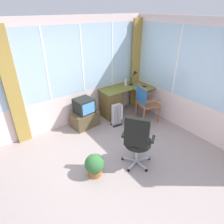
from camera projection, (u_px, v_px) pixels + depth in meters
ground at (120, 172)px, 3.65m from camera, size 5.36×5.15×0.06m
north_window_panel at (66, 76)px, 4.52m from camera, size 4.36×0.07×2.56m
east_window_panel at (202, 83)px, 4.15m from camera, size 0.07×4.15×2.56m
curtain_north_left at (12, 91)px, 3.87m from camera, size 0.29×0.10×2.46m
curtain_corner at (136, 65)px, 5.51m from camera, size 0.29×0.11×2.46m
desk at (113, 102)px, 5.26m from camera, size 1.35×0.83×0.78m
desk_lamp at (135, 75)px, 5.29m from camera, size 0.24×0.21×0.41m
tv_remote at (144, 86)px, 5.27m from camera, size 0.11×0.15×0.02m
spray_bottle at (126, 82)px, 5.31m from camera, size 0.06×0.06×0.22m
wooden_armchair at (144, 100)px, 4.91m from camera, size 0.60×0.59×0.98m
office_chair at (137, 139)px, 3.44m from camera, size 0.60×0.61×1.12m
tv_on_stand at (85, 114)px, 4.85m from camera, size 0.68×0.51×0.76m
space_heater at (117, 114)px, 4.91m from camera, size 0.31×0.19×0.59m
potted_plant at (95, 165)px, 3.45m from camera, size 0.35×0.35×0.44m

